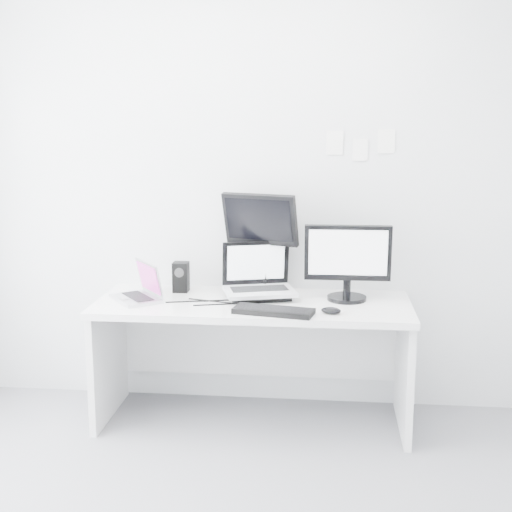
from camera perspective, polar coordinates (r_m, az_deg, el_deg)
name	(u,v)px	position (r m, az deg, el deg)	size (l,w,h in m)	color
back_wall	(259,188)	(4.23, 0.25, 5.62)	(3.60, 3.60, 0.00)	silver
desk	(253,362)	(4.10, -0.25, -8.67)	(1.80, 0.70, 0.73)	white
macbook	(135,281)	(4.06, -9.87, -2.00)	(0.31, 0.23, 0.23)	#B7B8BD
speaker	(181,277)	(4.23, -6.17, -1.71)	(0.09, 0.09, 0.18)	black
dell_laptop	(260,271)	(4.02, 0.31, -1.23)	(0.40, 0.31, 0.33)	silver
rear_monitor	(261,242)	(4.13, 0.44, 1.15)	(0.46, 0.16, 0.62)	black
samsung_monitor	(348,262)	(4.01, 7.51, -0.46)	(0.49, 0.23, 0.45)	black
keyboard	(274,311)	(3.75, 1.44, -4.53)	(0.43, 0.15, 0.03)	black
mouse	(331,310)	(3.76, 6.17, -4.46)	(0.11, 0.07, 0.04)	black
wall_note_0	(335,143)	(4.19, 6.47, 9.20)	(0.10, 0.00, 0.14)	white
wall_note_1	(360,150)	(4.19, 8.53, 8.60)	(0.09, 0.00, 0.13)	white
wall_note_2	(386,141)	(4.20, 10.62, 9.22)	(0.10, 0.00, 0.14)	white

